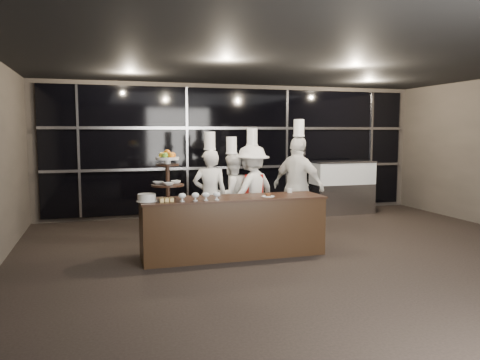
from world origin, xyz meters
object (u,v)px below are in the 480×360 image
object	(u,v)px
display_case	(342,184)
chef_a	(210,194)
layer_cake	(147,198)
chef_d	(298,186)
chef_c	(252,191)
chef_b	(232,194)
buffet_counter	(233,226)
display_stand	(168,172)

from	to	relation	value
display_case	chef_a	bearing A→B (deg)	-152.28
layer_cake	chef_d	bearing A→B (deg)	19.98
chef_c	chef_d	world-z (taller)	chef_d
layer_cake	chef_b	bearing A→B (deg)	39.13
buffet_counter	chef_d	distance (m)	1.86
layer_cake	chef_b	xyz separation A→B (m)	(1.65, 1.34, -0.19)
chef_a	buffet_counter	bearing A→B (deg)	-82.74
layer_cake	chef_c	size ratio (longest dim) A/B	0.15
chef_b	chef_c	xyz separation A→B (m)	(0.36, -0.09, 0.07)
chef_c	chef_d	size ratio (longest dim) A/B	0.92
chef_a	chef_c	world-z (taller)	chef_c
chef_a	chef_c	bearing A→B (deg)	13.09
buffet_counter	chef_a	distance (m)	1.09
buffet_counter	chef_d	size ratio (longest dim) A/B	1.33
layer_cake	chef_c	xyz separation A→B (m)	(2.02, 1.26, -0.12)
display_case	buffet_counter	bearing A→B (deg)	-140.14
layer_cake	chef_a	world-z (taller)	chef_a
display_stand	layer_cake	xyz separation A→B (m)	(-0.31, -0.05, -0.37)
display_stand	chef_c	bearing A→B (deg)	35.33
chef_a	chef_b	bearing A→B (deg)	30.94
chef_b	chef_d	size ratio (longest dim) A/B	0.85
display_case	chef_d	distance (m)	2.78
display_stand	chef_c	world-z (taller)	chef_c
display_stand	chef_c	size ratio (longest dim) A/B	0.38
chef_b	chef_d	xyz separation A→B (m)	(1.18, -0.31, 0.15)
chef_a	chef_d	world-z (taller)	chef_d
chef_a	chef_d	size ratio (longest dim) A/B	0.90
display_stand	layer_cake	world-z (taller)	display_stand
chef_d	display_stand	bearing A→B (deg)	-158.74
buffet_counter	display_stand	bearing A→B (deg)	-179.99
layer_cake	chef_d	distance (m)	3.01
chef_c	chef_b	bearing A→B (deg)	166.62
layer_cake	display_case	world-z (taller)	display_case
chef_c	buffet_counter	bearing A→B (deg)	-120.18
display_case	chef_b	bearing A→B (deg)	-152.77
layer_cake	display_case	size ratio (longest dim) A/B	0.21
display_case	chef_d	xyz separation A→B (m)	(-1.98, -1.94, 0.25)
display_stand	display_case	world-z (taller)	display_stand
layer_cake	chef_a	size ratio (longest dim) A/B	0.16
display_case	chef_b	distance (m)	3.55
buffet_counter	chef_c	size ratio (longest dim) A/B	1.43
buffet_counter	chef_c	xyz separation A→B (m)	(0.70, 1.21, 0.38)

